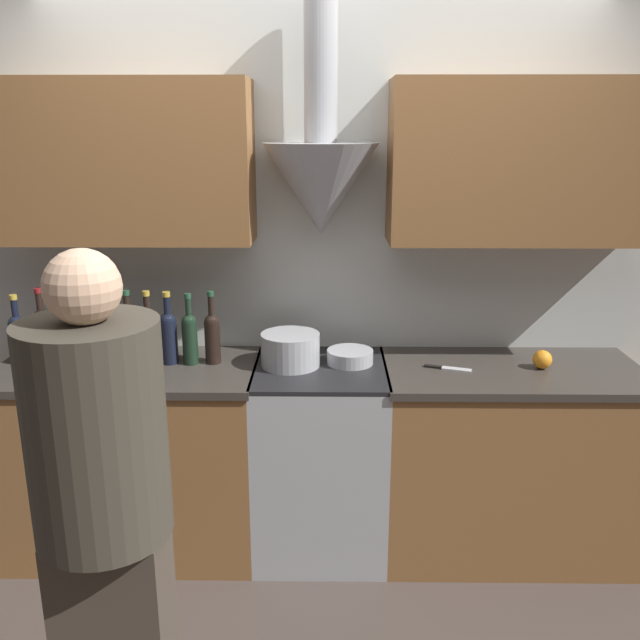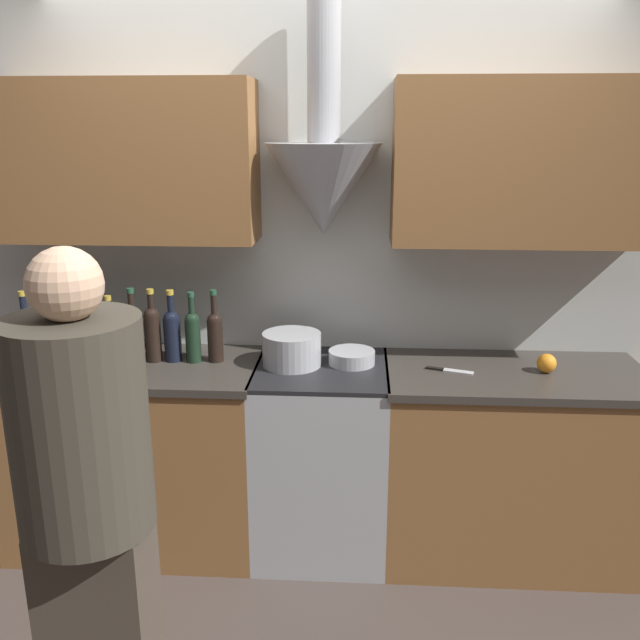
% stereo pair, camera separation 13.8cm
% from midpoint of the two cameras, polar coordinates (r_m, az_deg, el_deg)
% --- Properties ---
extents(ground_plane, '(12.00, 12.00, 0.00)m').
position_cam_midpoint_polar(ground_plane, '(3.18, 1.03, -21.80)').
color(ground_plane, '#423833').
extents(wall_back, '(8.40, 0.51, 2.60)m').
position_cam_midpoint_polar(wall_back, '(3.18, 1.63, 7.11)').
color(wall_back, silver).
rests_on(wall_back, ground_plane).
extents(counter_left, '(1.18, 0.62, 0.90)m').
position_cam_midpoint_polar(counter_left, '(3.38, -13.96, -10.77)').
color(counter_left, brown).
rests_on(counter_left, ground_plane).
extents(counter_right, '(1.16, 0.62, 0.90)m').
position_cam_midpoint_polar(counter_right, '(3.33, 16.84, -11.48)').
color(counter_right, brown).
rests_on(counter_right, ground_plane).
extents(stove_range, '(0.60, 0.60, 0.90)m').
position_cam_midpoint_polar(stove_range, '(3.24, 1.36, -11.47)').
color(stove_range, '#A8AAAF').
rests_on(stove_range, ground_plane).
extents(wine_bottle_0, '(0.08, 0.08, 0.32)m').
position_cam_midpoint_polar(wine_bottle_0, '(3.40, -22.43, -0.91)').
color(wine_bottle_0, black).
rests_on(wine_bottle_0, counter_left).
extents(wine_bottle_1, '(0.08, 0.08, 0.35)m').
position_cam_midpoint_polar(wine_bottle_1, '(3.36, -20.68, -0.69)').
color(wine_bottle_1, black).
rests_on(wine_bottle_1, counter_left).
extents(wine_bottle_2, '(0.07, 0.07, 0.36)m').
position_cam_midpoint_polar(wine_bottle_2, '(3.31, -19.09, -0.74)').
color(wine_bottle_2, black).
rests_on(wine_bottle_2, counter_left).
extents(wine_bottle_3, '(0.08, 0.08, 0.31)m').
position_cam_midpoint_polar(wine_bottle_3, '(3.26, -17.77, -1.15)').
color(wine_bottle_3, black).
rests_on(wine_bottle_3, counter_left).
extents(wine_bottle_4, '(0.07, 0.07, 0.31)m').
position_cam_midpoint_polar(wine_bottle_4, '(3.23, -16.05, -1.24)').
color(wine_bottle_4, black).
rests_on(wine_bottle_4, counter_left).
extents(wine_bottle_5, '(0.08, 0.08, 0.34)m').
position_cam_midpoint_polar(wine_bottle_5, '(3.20, -14.25, -1.06)').
color(wine_bottle_5, black).
rests_on(wine_bottle_5, counter_left).
extents(wine_bottle_6, '(0.07, 0.07, 0.34)m').
position_cam_midpoint_polar(wine_bottle_6, '(3.18, -12.71, -0.92)').
color(wine_bottle_6, black).
rests_on(wine_bottle_6, counter_left).
extents(wine_bottle_7, '(0.08, 0.08, 0.34)m').
position_cam_midpoint_polar(wine_bottle_7, '(3.16, -11.12, -1.05)').
color(wine_bottle_7, black).
rests_on(wine_bottle_7, counter_left).
extents(wine_bottle_8, '(0.07, 0.07, 0.33)m').
position_cam_midpoint_polar(wine_bottle_8, '(3.13, -9.43, -1.17)').
color(wine_bottle_8, black).
rests_on(wine_bottle_8, counter_left).
extents(wine_bottle_9, '(0.07, 0.07, 0.34)m').
position_cam_midpoint_polar(wine_bottle_9, '(3.12, -7.59, -1.15)').
color(wine_bottle_9, black).
rests_on(wine_bottle_9, counter_left).
extents(stock_pot, '(0.27, 0.27, 0.15)m').
position_cam_midpoint_polar(stock_pot, '(3.06, -1.10, -2.49)').
color(stock_pot, '#A8AAAF').
rests_on(stock_pot, stove_range).
extents(mixing_bowl, '(0.21, 0.21, 0.06)m').
position_cam_midpoint_polar(mixing_bowl, '(3.10, 3.97, -3.15)').
color(mixing_bowl, '#A8AAAF').
rests_on(mixing_bowl, stove_range).
extents(orange_fruit, '(0.08, 0.08, 0.08)m').
position_cam_midpoint_polar(orange_fruit, '(3.17, 19.74, -3.46)').
color(orange_fruit, orange).
rests_on(orange_fruit, counter_right).
extents(chefs_knife, '(0.21, 0.09, 0.01)m').
position_cam_midpoint_polar(chefs_knife, '(3.07, 12.16, -4.20)').
color(chefs_knife, silver).
rests_on(chefs_knife, counter_right).
extents(person_foreground_left, '(0.37, 0.37, 1.66)m').
position_cam_midpoint_polar(person_foreground_left, '(2.06, -17.02, -15.11)').
color(person_foreground_left, '#473D33').
rests_on(person_foreground_left, ground_plane).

